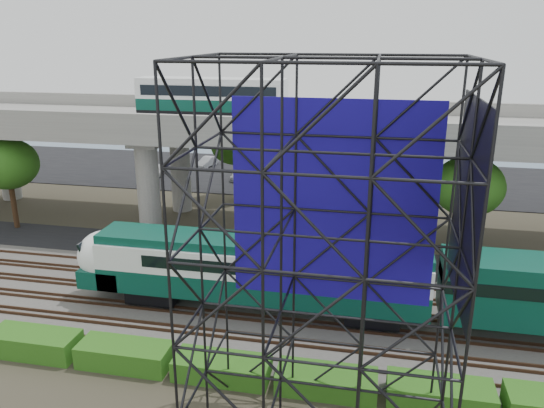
# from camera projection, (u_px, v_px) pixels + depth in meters

# --- Properties ---
(ground) EXTENTS (140.00, 140.00, 0.00)m
(ground) POSITION_uv_depth(u_px,v_px,m) (227.00, 329.00, 29.63)
(ground) COLOR #474233
(ground) RESTS_ON ground
(ballast_bed) EXTENTS (90.00, 12.00, 0.20)m
(ballast_bed) POSITION_uv_depth(u_px,v_px,m) (237.00, 310.00, 31.47)
(ballast_bed) COLOR slate
(ballast_bed) RESTS_ON ground
(service_road) EXTENTS (90.00, 5.00, 0.08)m
(service_road) POSITION_uv_depth(u_px,v_px,m) (267.00, 255.00, 39.41)
(service_road) COLOR black
(service_road) RESTS_ON ground
(parking_lot) EXTENTS (90.00, 18.00, 0.08)m
(parking_lot) POSITION_uv_depth(u_px,v_px,m) (309.00, 176.00, 61.33)
(parking_lot) COLOR black
(parking_lot) RESTS_ON ground
(harbor_water) EXTENTS (140.00, 40.00, 0.03)m
(harbor_water) POSITION_uv_depth(u_px,v_px,m) (328.00, 141.00, 81.86)
(harbor_water) COLOR #4A5F7A
(harbor_water) RESTS_ON ground
(rail_tracks) EXTENTS (90.00, 9.52, 0.16)m
(rail_tracks) POSITION_uv_depth(u_px,v_px,m) (236.00, 307.00, 31.41)
(rail_tracks) COLOR #472D1E
(rail_tracks) RESTS_ON ballast_bed
(commuter_train) EXTENTS (29.30, 3.06, 4.30)m
(commuter_train) POSITION_uv_depth(u_px,v_px,m) (296.00, 272.00, 29.94)
(commuter_train) COLOR black
(commuter_train) RESTS_ON rail_tracks
(overpass) EXTENTS (80.00, 12.00, 12.40)m
(overpass) POSITION_uv_depth(u_px,v_px,m) (276.00, 133.00, 42.12)
(overpass) COLOR #9E9B93
(overpass) RESTS_ON ground
(scaffold_tower) EXTENTS (9.36, 6.36, 15.00)m
(scaffold_tower) POSITION_uv_depth(u_px,v_px,m) (323.00, 278.00, 18.75)
(scaffold_tower) COLOR black
(scaffold_tower) RESTS_ON ground
(hedge_strip) EXTENTS (34.60, 1.80, 1.20)m
(hedge_strip) POSITION_uv_depth(u_px,v_px,m) (222.00, 367.00, 25.26)
(hedge_strip) COLOR #285B14
(hedge_strip) RESTS_ON ground
(trees) EXTENTS (40.94, 16.94, 7.69)m
(trees) POSITION_uv_depth(u_px,v_px,m) (226.00, 162.00, 43.90)
(trees) COLOR #382314
(trees) RESTS_ON ground
(suv) EXTENTS (5.05, 2.91, 1.33)m
(suv) POSITION_uv_depth(u_px,v_px,m) (188.00, 237.00, 41.01)
(suv) COLOR black
(suv) RESTS_ON service_road
(parked_cars) EXTENTS (35.36, 9.67, 1.29)m
(parked_cars) POSITION_uv_depth(u_px,v_px,m) (314.00, 172.00, 60.63)
(parked_cars) COLOR silver
(parked_cars) RESTS_ON parking_lot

